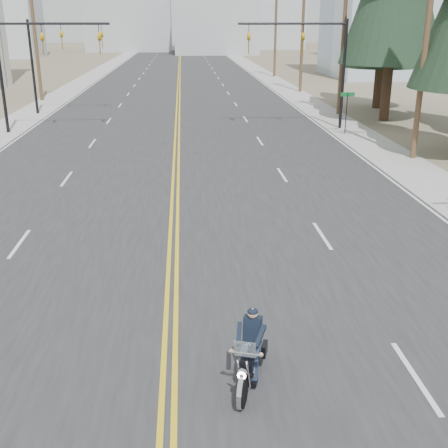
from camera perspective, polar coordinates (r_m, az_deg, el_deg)
name	(u,v)px	position (r m, az deg, el deg)	size (l,w,h in m)	color
road	(179,77)	(75.67, -4.58, 14.65)	(20.00, 200.00, 0.01)	#303033
sidewalk_left	(90,78)	(76.60, -13.49, 14.25)	(3.00, 200.00, 0.01)	#A5A5A0
sidewalk_right	(267,77)	(76.47, 4.36, 14.71)	(3.00, 200.00, 0.01)	#A5A5A0
traffic_mast_left	(31,54)	(38.57, -19.00, 16.05)	(7.10, 0.26, 7.00)	black
traffic_mast_right	(314,53)	(38.37, 9.15, 16.82)	(7.10, 0.26, 7.00)	black
traffic_mast_far	(53,49)	(46.43, -16.96, 16.66)	(6.10, 0.26, 7.00)	black
street_sign	(347,106)	(37.19, 12.37, 11.67)	(0.90, 0.06, 2.62)	black
utility_pole_b	(426,40)	(30.84, 19.85, 17.21)	(2.20, 0.30, 11.50)	brown
utility_pole_c	(343,37)	(45.02, 12.03, 18.08)	(2.20, 0.30, 11.00)	brown
utility_pole_d	(303,30)	(59.60, 8.00, 18.89)	(2.20, 0.30, 11.50)	brown
utility_pole_e	(276,31)	(76.33, 5.26, 18.98)	(2.20, 0.30, 11.00)	brown
utility_pole_left	(35,38)	(54.92, -18.63, 17.50)	(2.20, 0.30, 10.50)	brown
haze_bldg_b	(216,21)	(130.58, -0.85, 19.96)	(18.00, 14.00, 14.00)	#ADB2B7
haze_bldg_c	(382,10)	(121.98, 15.80, 20.21)	(16.00, 12.00, 18.00)	#B7BCC6
haze_bldg_e	(275,25)	(157.29, 5.16, 19.51)	(14.00, 14.00, 12.00)	#B7BCC6
motorcyclist	(250,350)	(11.25, 2.62, -12.67)	(0.85, 1.98, 1.55)	black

